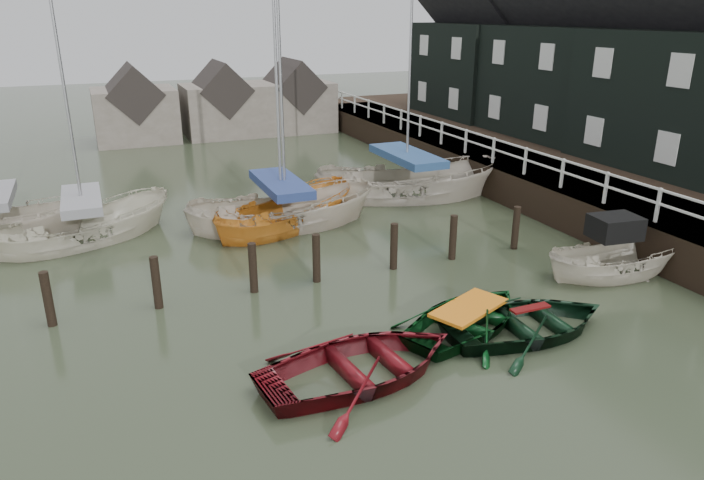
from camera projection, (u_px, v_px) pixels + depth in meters
name	position (u px, v px, depth m)	size (l,w,h in m)	color
ground	(404.00, 319.00, 15.49)	(120.00, 120.00, 0.00)	#2D3521
pier	(493.00, 168.00, 27.34)	(3.04, 32.00, 2.70)	black
land_strip	(590.00, 172.00, 29.59)	(14.00, 38.00, 1.50)	black
quay_houses	(630.00, 48.00, 26.47)	(6.52, 28.14, 10.01)	black
mooring_pilings	(319.00, 264.00, 17.51)	(13.72, 0.22, 1.80)	black
far_sheds	(219.00, 104.00, 37.66)	(14.00, 4.08, 4.39)	#665B51
rowboat_red	(362.00, 378.00, 13.02)	(3.18, 4.45, 0.92)	#590C12
rowboat_green	(467.00, 328.00, 15.05)	(2.75, 3.86, 0.80)	#083312
rowboat_dkgreen	(528.00, 334.00, 14.80)	(2.99, 4.19, 0.87)	black
motorboat	(613.00, 272.00, 18.00)	(4.48, 2.13, 2.57)	beige
sailboat_a	(87.00, 238.00, 20.78)	(6.39, 4.26, 10.14)	beige
sailboat_b	(282.00, 224.00, 22.15)	(6.84, 3.03, 11.33)	beige
sailboat_c	(286.00, 226.00, 22.15)	(6.37, 4.50, 9.84)	orange
sailboat_d	(406.00, 196.00, 25.61)	(7.96, 4.92, 11.86)	beige
sailboat_e	(1.00, 234.00, 21.19)	(6.37, 3.85, 9.63)	beige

